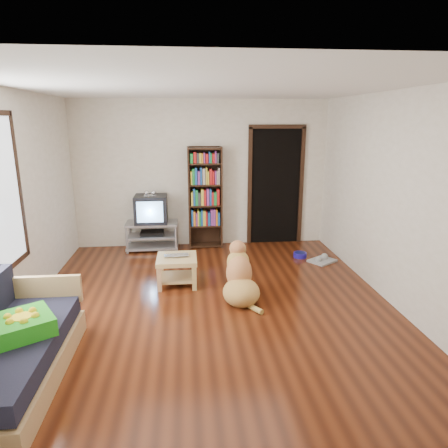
{
  "coord_description": "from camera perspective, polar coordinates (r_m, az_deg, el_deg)",
  "views": [
    {
      "loc": [
        -0.29,
        -4.63,
        2.25
      ],
      "look_at": [
        0.21,
        0.49,
        0.9
      ],
      "focal_mm": 32.0,
      "sensor_mm": 36.0,
      "label": 1
    }
  ],
  "objects": [
    {
      "name": "ground",
      "position": [
        5.16,
        -1.83,
        -11.17
      ],
      "size": [
        5.0,
        5.0,
        0.0
      ],
      "primitive_type": "plane",
      "color": "#54220E",
      "rests_on": "ground"
    },
    {
      "name": "ceiling",
      "position": [
        4.66,
        -2.1,
        18.99
      ],
      "size": [
        5.0,
        5.0,
        0.0
      ],
      "primitive_type": "plane",
      "rotation": [
        3.14,
        0.0,
        0.0
      ],
      "color": "white",
      "rests_on": "ground"
    },
    {
      "name": "wall_back",
      "position": [
        7.2,
        -3.22,
        7.1
      ],
      "size": [
        4.5,
        0.0,
        4.5
      ],
      "primitive_type": "plane",
      "rotation": [
        1.57,
        0.0,
        0.0
      ],
      "color": "silver",
      "rests_on": "ground"
    },
    {
      "name": "wall_front",
      "position": [
        2.35,
        1.95,
        -9.17
      ],
      "size": [
        4.5,
        0.0,
        4.5
      ],
      "primitive_type": "plane",
      "rotation": [
        -1.57,
        0.0,
        0.0
      ],
      "color": "silver",
      "rests_on": "ground"
    },
    {
      "name": "wall_left",
      "position": [
        5.12,
        -27.97,
        2.27
      ],
      "size": [
        0.0,
        5.0,
        5.0
      ],
      "primitive_type": "plane",
      "rotation": [
        1.57,
        0.0,
        1.57
      ],
      "color": "silver",
      "rests_on": "ground"
    },
    {
      "name": "wall_right",
      "position": [
        5.37,
        22.82,
        3.34
      ],
      "size": [
        0.0,
        5.0,
        5.0
      ],
      "primitive_type": "plane",
      "rotation": [
        1.57,
        0.0,
        -1.57
      ],
      "color": "silver",
      "rests_on": "ground"
    },
    {
      "name": "green_cushion",
      "position": [
        4.04,
        -26.82,
        -12.73
      ],
      "size": [
        0.65,
        0.65,
        0.16
      ],
      "primitive_type": "cube",
      "rotation": [
        0.0,
        0.0,
        0.56
      ],
      "color": "green",
      "rests_on": "sofa"
    },
    {
      "name": "laptop",
      "position": [
        5.57,
        -6.79,
        -4.68
      ],
      "size": [
        0.36,
        0.25,
        0.03
      ],
      "primitive_type": "imported",
      "rotation": [
        0.0,
        0.0,
        0.07
      ],
      "color": "silver",
      "rests_on": "coffee_table"
    },
    {
      "name": "dog_bowl",
      "position": [
        6.86,
        10.8,
        -4.35
      ],
      "size": [
        0.22,
        0.22,
        0.08
      ],
      "primitive_type": "cylinder",
      "color": "#1E1590",
      "rests_on": "ground"
    },
    {
      "name": "grey_rag",
      "position": [
        6.74,
        13.84,
        -5.12
      ],
      "size": [
        0.51,
        0.49,
        0.03
      ],
      "primitive_type": "cube",
      "rotation": [
        0.0,
        0.0,
        0.6
      ],
      "color": "#A2A2A2",
      "rests_on": "ground"
    },
    {
      "name": "doorway",
      "position": [
        7.39,
        7.38,
        5.78
      ],
      "size": [
        1.03,
        0.05,
        2.19
      ],
      "color": "black",
      "rests_on": "wall_back"
    },
    {
      "name": "tv_stand",
      "position": [
        7.19,
        -10.21,
        -1.53
      ],
      "size": [
        0.9,
        0.45,
        0.5
      ],
      "color": "#99999E",
      "rests_on": "ground"
    },
    {
      "name": "crt_tv",
      "position": [
        7.1,
        -10.36,
        2.2
      ],
      "size": [
        0.55,
        0.52,
        0.58
      ],
      "color": "black",
      "rests_on": "tv_stand"
    },
    {
      "name": "bookshelf",
      "position": [
        7.1,
        -2.73,
        4.55
      ],
      "size": [
        0.6,
        0.3,
        1.8
      ],
      "color": "black",
      "rests_on": "ground"
    },
    {
      "name": "sofa",
      "position": [
        4.13,
        -28.48,
        -16.05
      ],
      "size": [
        0.8,
        1.8,
        0.8
      ],
      "color": "tan",
      "rests_on": "ground"
    },
    {
      "name": "coffee_table",
      "position": [
        5.64,
        -6.74,
        -5.86
      ],
      "size": [
        0.55,
        0.55,
        0.4
      ],
      "color": "#DAB870",
      "rests_on": "ground"
    },
    {
      "name": "dog",
      "position": [
        5.16,
        2.27,
        -7.81
      ],
      "size": [
        0.48,
        0.91,
        0.75
      ],
      "color": "tan",
      "rests_on": "ground"
    }
  ]
}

